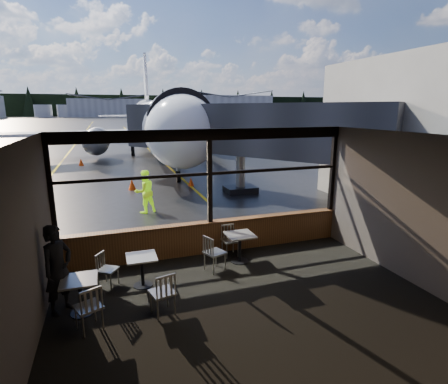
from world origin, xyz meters
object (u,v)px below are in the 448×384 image
jet_bridge (252,146)px  cafe_table_mid (142,271)px  chair_near_w (215,253)px  chair_mid_w (108,270)px  cone_wing (81,162)px  ground_crew (145,192)px  cone_nose (191,182)px  passenger (58,270)px  airliner (157,93)px  chair_mid_s (162,293)px  cafe_table_left (81,297)px  chair_near_n (230,241)px  cafe_table_near (240,248)px  cone_extra (132,184)px  chair_left_s (88,307)px

jet_bridge → cafe_table_mid: jet_bridge is taller
chair_near_w → chair_mid_w: bearing=-111.9°
chair_near_w → cone_wing: chair_near_w is taller
ground_crew → cone_nose: bearing=-145.9°
ground_crew → passenger: bearing=48.1°
airliner → chair_mid_s: bearing=-95.0°
cone_wing → jet_bridge: bearing=-57.6°
cafe_table_mid → cone_nose: bearing=70.7°
cafe_table_left → chair_near_n: size_ratio=0.86×
cafe_table_mid → passenger: (-1.66, -0.54, 0.55)m
airliner → cone_wing: size_ratio=67.76×
cafe_table_near → chair_mid_w: 3.37m
ground_crew → cone_nose: ground_crew is taller
chair_near_w → cone_nose: size_ratio=2.10×
jet_bridge → cafe_table_left: bearing=-132.2°
cone_nose → jet_bridge: bearing=-58.6°
chair_mid_s → cone_extra: chair_mid_s is taller
jet_bridge → cone_extra: (-5.11, 3.43, -2.13)m
chair_near_n → chair_mid_w: (-3.25, -0.74, -0.03)m
airliner → cone_nose: (-0.23, -12.91, -5.09)m
chair_mid_w → cone_nose: bearing=-171.2°
cafe_table_left → cone_extra: 11.22m
cafe_table_left → passenger: bearing=150.0°
jet_bridge → cone_nose: (-2.06, 3.37, -2.18)m
cone_nose → cafe_table_mid: bearing=-109.3°
cafe_table_mid → chair_mid_w: chair_mid_w is taller
chair_near_w → cone_extra: (-1.29, 10.09, -0.21)m
cafe_table_mid → cone_wing: size_ratio=1.44×
chair_mid_w → jet_bridge: bearing=168.3°
airliner → cafe_table_left: 24.94m
airliner → chair_near_w: (-1.99, -22.93, -4.84)m
chair_left_s → cone_wing: (-1.28, 20.91, -0.20)m
cone_nose → chair_near_n: bearing=-96.7°
chair_near_n → passenger: passenger is taller
airliner → passenger: 24.71m
cafe_table_mid → cone_extra: bearing=87.1°
cone_nose → cone_wing: bearing=122.7°
chair_mid_w → passenger: bearing=-17.1°
cafe_table_near → chair_left_s: size_ratio=0.85×
passenger → chair_left_s: bearing=-105.0°
cafe_table_near → cone_wing: cafe_table_near is taller
chair_left_s → cone_extra: (1.63, 11.68, -0.19)m
cafe_table_left → cone_nose: size_ratio=1.66×
chair_mid_s → chair_near_w: bearing=30.2°
passenger → cone_extra: (2.19, 10.85, -0.65)m
cafe_table_mid → cafe_table_left: bearing=-149.2°
jet_bridge → ground_crew: size_ratio=6.51×
cafe_table_near → cone_nose: size_ratio=1.73×
chair_mid_s → passenger: size_ratio=0.51×
jet_bridge → cafe_table_mid: bearing=-129.4°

